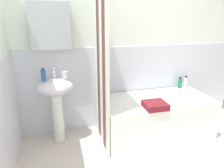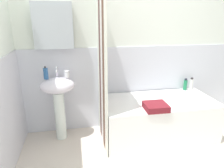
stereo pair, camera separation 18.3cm
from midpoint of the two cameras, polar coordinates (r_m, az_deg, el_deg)
The scene contains 10 objects.
wall_back_tiled at distance 2.93m, azimuth 6.27°, elevation 9.21°, with size 3.60×0.18×2.40m.
sink at distance 2.71m, azimuth -12.92°, elevation -3.06°, with size 0.44×0.34×0.86m.
faucet at distance 2.70m, azimuth -13.31°, elevation 3.33°, with size 0.03×0.12×0.12m.
soap_dispenser at distance 2.61m, azimuth -16.12°, elevation 2.83°, with size 0.06×0.06×0.16m.
toothbrush_cup at distance 2.64m, azimuth -10.51°, elevation 2.72°, with size 0.06×0.06×0.08m, color silver.
bathtub at distance 2.95m, azimuth 14.37°, elevation -9.17°, with size 1.50×0.74×0.53m, color white.
shower_curtain at distance 2.46m, azimuth -0.68°, elevation 4.25°, with size 0.01×0.74×2.00m.
conditioner_bottle at distance 3.37m, azimuth 22.72°, elevation 0.01°, with size 0.06×0.06×0.19m.
shampoo_bottle at distance 3.32m, azimuth 21.29°, elevation -0.19°, with size 0.05×0.05×0.18m.
towel_folded at distance 2.54m, azimuth 14.17°, elevation -6.18°, with size 0.27×0.25×0.07m, color maroon.
Camera 2 is at (-0.82, -1.52, 1.60)m, focal length 32.74 mm.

